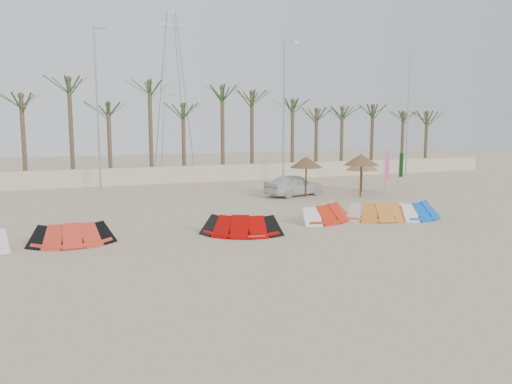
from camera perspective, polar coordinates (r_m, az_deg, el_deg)
name	(u,v)px	position (r m, az deg, el deg)	size (l,w,h in m)	color
ground	(316,247)	(18.76, 6.91, -6.23)	(120.00, 120.00, 0.00)	#BCAB8D
boundary_wall	(179,175)	(39.13, -8.81, 1.98)	(60.00, 0.30, 1.30)	beige
palm_line	(181,100)	(40.60, -8.54, 10.38)	(52.00, 4.00, 7.70)	brown
lamp_b	(98,106)	(36.06, -17.62, 9.38)	(1.25, 0.14, 11.00)	#A5A8AD
lamp_c	(284,108)	(39.71, 3.24, 9.54)	(1.25, 0.14, 11.00)	#A5A8AD
lamp_d	(408,110)	(46.11, 17.03, 8.96)	(1.25, 0.14, 11.00)	#A5A8AD
pylon	(174,175)	(45.24, -9.30, 1.91)	(3.00, 3.00, 14.00)	#A5A8AD
kite_red_left	(72,233)	(20.32, -20.32, -4.38)	(3.06, 1.57, 0.90)	red
kite_red_mid	(239,224)	(20.77, -2.01, -3.64)	(3.70, 2.67, 0.90)	#A50401
kite_red_right	(324,211)	(24.01, 7.77, -2.15)	(3.92, 2.91, 0.90)	red
kite_orange	(377,210)	(24.66, 13.66, -2.04)	(3.50, 2.20, 0.90)	orange
kite_blue	(417,209)	(25.69, 17.91, -1.82)	(3.41, 2.55, 0.90)	blue
parasol_left	(306,162)	(31.29, 5.76, 3.41)	(2.05, 2.05, 2.53)	#4C331E
parasol_mid	(361,160)	(31.75, 11.94, 3.64)	(2.19, 2.19, 2.69)	#4C331E
parasol_right	(362,165)	(34.19, 12.04, 3.05)	(2.17, 2.17, 2.18)	#4C331E
flag_pink	(388,167)	(33.92, 14.82, 2.75)	(0.44, 0.17, 2.89)	#A5A8AD
flag_green	(401,166)	(37.09, 16.24, 2.85)	(0.45, 0.11, 2.61)	#A5A8AD
car	(294,185)	(31.77, 4.35, 0.82)	(1.64, 4.08, 1.39)	silver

